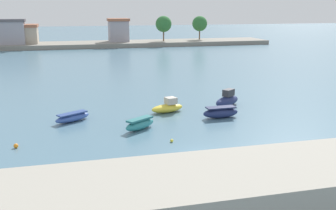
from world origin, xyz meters
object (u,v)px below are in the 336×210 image
at_px(moored_boat_3, 221,112).
at_px(mooring_buoy_0, 172,141).
at_px(moored_boat_4, 227,100).
at_px(mooring_buoy_1, 16,146).
at_px(moored_boat_1, 140,124).
at_px(moored_boat_0, 72,117).
at_px(moored_boat_2, 168,107).

xyz_separation_m(moored_boat_3, mooring_buoy_0, (-6.36, -5.63, -0.40)).
relative_size(moored_boat_4, mooring_buoy_1, 11.05).
bearing_deg(moored_boat_1, moored_boat_0, 110.64).
xyz_separation_m(moored_boat_3, moored_boat_4, (2.41, 4.14, 0.12)).
distance_m(moored_boat_2, mooring_buoy_1, 15.57).
relative_size(mooring_buoy_0, mooring_buoy_1, 0.72).
bearing_deg(moored_boat_2, mooring_buoy_0, -116.91).
distance_m(moored_boat_3, mooring_buoy_0, 8.50).
bearing_deg(moored_boat_4, moored_boat_3, -155.68).
xyz_separation_m(moored_boat_0, mooring_buoy_0, (7.56, -7.83, -0.28)).
relative_size(moored_boat_0, moored_boat_4, 0.92).
height_order(moored_boat_0, moored_boat_4, moored_boat_4).
relative_size(moored_boat_2, mooring_buoy_1, 10.51).
xyz_separation_m(moored_boat_0, moored_boat_1, (5.69, -3.97, 0.09)).
bearing_deg(moored_boat_2, moored_boat_1, -141.72).
relative_size(moored_boat_0, mooring_buoy_1, 10.14).
relative_size(moored_boat_2, moored_boat_4, 0.95).
distance_m(moored_boat_2, moored_boat_3, 5.52).
distance_m(moored_boat_0, mooring_buoy_0, 10.89).
bearing_deg(moored_boat_1, moored_boat_2, 18.64).
height_order(moored_boat_0, moored_boat_1, moored_boat_1).
relative_size(moored_boat_3, moored_boat_4, 0.92).
xyz_separation_m(moored_boat_2, mooring_buoy_0, (-1.91, -8.89, -0.41)).
height_order(moored_boat_3, mooring_buoy_0, moored_boat_3).
bearing_deg(moored_boat_0, moored_boat_1, -67.13).
distance_m(moored_boat_1, mooring_buoy_1, 10.23).
distance_m(moored_boat_0, moored_boat_3, 14.09).
xyz_separation_m(moored_boat_1, mooring_buoy_1, (-9.98, -2.24, -0.31)).
bearing_deg(mooring_buoy_0, moored_boat_1, 115.92).
bearing_deg(mooring_buoy_1, moored_boat_1, 12.66).
distance_m(moored_boat_0, moored_boat_1, 6.94).
bearing_deg(moored_boat_1, mooring_buoy_1, 158.24).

